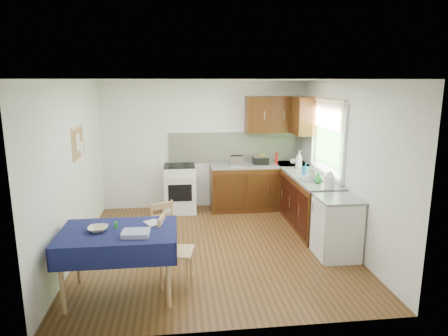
{
  "coord_description": "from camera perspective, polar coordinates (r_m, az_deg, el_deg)",
  "views": [
    {
      "loc": [
        -0.52,
        -5.69,
        2.48
      ],
      "look_at": [
        0.17,
        0.19,
        1.19
      ],
      "focal_mm": 32.0,
      "sensor_mm": 36.0,
      "label": 1
    }
  ],
  "objects": [
    {
      "name": "book",
      "position": [
        4.88,
        -10.96,
        -7.92
      ],
      "size": [
        0.24,
        0.26,
        0.02
      ],
      "primitive_type": "imported",
      "rotation": [
        0.0,
        0.0,
        0.52
      ],
      "color": "white",
      "rests_on": "dining_table"
    },
    {
      "name": "worktop_right",
      "position": [
        6.9,
        12.28,
        -1.4
      ],
      "size": [
        0.6,
        1.7,
        0.04
      ],
      "primitive_type": "cube",
      "color": "slate",
      "rests_on": "base_cabinets"
    },
    {
      "name": "base_cabinets",
      "position": [
        7.48,
        8.13,
        -3.75
      ],
      "size": [
        1.9,
        2.3,
        0.86
      ],
      "color": "#311808",
      "rests_on": "ground"
    },
    {
      "name": "yellow_packet",
      "position": [
        7.88,
        5.54,
        1.32
      ],
      "size": [
        0.14,
        0.1,
        0.18
      ],
      "primitive_type": "cube",
      "rotation": [
        0.0,
        0.0,
        -0.08
      ],
      "color": "gold",
      "rests_on": "worktop_back"
    },
    {
      "name": "toaster",
      "position": [
        7.63,
        1.82,
        1.06
      ],
      "size": [
        0.27,
        0.17,
        0.21
      ],
      "rotation": [
        0.0,
        0.0,
        0.13
      ],
      "color": "silver",
      "rests_on": "worktop_back"
    },
    {
      "name": "stove",
      "position": [
        7.75,
        -6.32,
        -2.9
      ],
      "size": [
        0.6,
        0.61,
        0.92
      ],
      "color": "white",
      "rests_on": "ground"
    },
    {
      "name": "splashback",
      "position": [
        7.96,
        1.85,
        3.03
      ],
      "size": [
        2.7,
        0.02,
        0.6
      ],
      "primitive_type": "cube",
      "color": "beige",
      "rests_on": "wall_back"
    },
    {
      "name": "soap_bottle_a",
      "position": [
        7.53,
        10.66,
        1.22
      ],
      "size": [
        0.18,
        0.18,
        0.32
      ],
      "primitive_type": "imported",
      "rotation": [
        0.0,
        0.0,
        0.68
      ],
      "color": "white",
      "rests_on": "worktop_right"
    },
    {
      "name": "fridge",
      "position": [
        5.96,
        15.83,
        -8.22
      ],
      "size": [
        0.58,
        0.6,
        0.89
      ],
      "color": "white",
      "rests_on": "ground"
    },
    {
      "name": "upper_cabinets",
      "position": [
        7.79,
        8.63,
        7.51
      ],
      "size": [
        1.2,
        0.85,
        0.7
      ],
      "color": "#311808",
      "rests_on": "wall_back"
    },
    {
      "name": "wall_back",
      "position": [
        7.9,
        -2.84,
        3.31
      ],
      "size": [
        4.0,
        0.02,
        2.5
      ],
      "primitive_type": "cube",
      "color": "silver",
      "rests_on": "ground"
    },
    {
      "name": "wall_left",
      "position": [
        6.0,
        -20.8,
        -0.36
      ],
      "size": [
        0.02,
        4.2,
        2.5
      ],
      "primitive_type": "cube",
      "color": "white",
      "rests_on": "ground"
    },
    {
      "name": "ceiling",
      "position": [
        5.71,
        -1.49,
        12.48
      ],
      "size": [
        4.0,
        4.2,
        0.02
      ],
      "primitive_type": "cube",
      "color": "white",
      "rests_on": "wall_back"
    },
    {
      "name": "sandwich_press",
      "position": [
        7.8,
        5.24,
        1.16
      ],
      "size": [
        0.29,
        0.25,
        0.17
      ],
      "rotation": [
        0.0,
        0.0,
        -0.34
      ],
      "color": "black",
      "rests_on": "worktop_back"
    },
    {
      "name": "soap_bottle_c",
      "position": [
        6.47,
        13.32,
        -1.42
      ],
      "size": [
        0.18,
        0.18,
        0.17
      ],
      "primitive_type": "imported",
      "rotation": [
        0.0,
        0.0,
        3.81
      ],
      "color": "#248534",
      "rests_on": "worktop_right"
    },
    {
      "name": "worktop_corner",
      "position": [
        7.97,
        9.62,
        0.53
      ],
      "size": [
        0.6,
        0.6,
        0.04
      ],
      "primitive_type": "cube",
      "color": "slate",
      "rests_on": "base_cabinets"
    },
    {
      "name": "worktop_back",
      "position": [
        7.82,
        5.04,
        0.43
      ],
      "size": [
        1.9,
        0.6,
        0.04
      ],
      "primitive_type": "cube",
      "color": "slate",
      "rests_on": "base_cabinets"
    },
    {
      "name": "kettle",
      "position": [
        6.2,
        14.82,
        -1.77
      ],
      "size": [
        0.16,
        0.16,
        0.27
      ],
      "color": "white",
      "rests_on": "worktop_right"
    },
    {
      "name": "soap_bottle_b",
      "position": [
        7.07,
        11.54,
        -0.09
      ],
      "size": [
        0.12,
        0.12,
        0.19
      ],
      "primitive_type": "imported",
      "rotation": [
        0.0,
        0.0,
        2.09
      ],
      "color": "#1E6FB3",
      "rests_on": "worktop_right"
    },
    {
      "name": "chair_near",
      "position": [
        5.03,
        -7.35,
        -11.27
      ],
      "size": [
        0.46,
        0.46,
        0.9
      ],
      "rotation": [
        0.0,
        0.0,
        1.4
      ],
      "color": "tan",
      "rests_on": "ground"
    },
    {
      "name": "floor",
      "position": [
        6.23,
        -1.36,
        -11.19
      ],
      "size": [
        4.2,
        4.2,
        0.0
      ],
      "primitive_type": "plane",
      "color": "#432D12",
      "rests_on": "ground"
    },
    {
      "name": "chair_far",
      "position": [
        5.85,
        -9.24,
        -8.22
      ],
      "size": [
        0.5,
        0.5,
        0.85
      ],
      "rotation": [
        0.0,
        0.0,
        3.58
      ],
      "color": "tan",
      "rests_on": "ground"
    },
    {
      "name": "wall_right",
      "position": [
        6.34,
        16.88,
        0.57
      ],
      "size": [
        0.02,
        4.2,
        2.5
      ],
      "primitive_type": "cube",
      "color": "silver",
      "rests_on": "ground"
    },
    {
      "name": "plate_bowl",
      "position": [
        4.82,
        -17.55,
        -8.29
      ],
      "size": [
        0.23,
        0.23,
        0.05
      ],
      "primitive_type": "imported",
      "rotation": [
        0.0,
        0.0,
        0.05
      ],
      "color": "beige",
      "rests_on": "dining_table"
    },
    {
      "name": "dining_table",
      "position": [
        4.83,
        -14.81,
        -9.78
      ],
      "size": [
        1.33,
        0.9,
        0.81
      ],
      "rotation": [
        0.0,
        0.0,
        -0.27
      ],
      "color": "#0F163C",
      "rests_on": "ground"
    },
    {
      "name": "spice_jar",
      "position": [
        4.84,
        -15.17,
        -7.9
      ],
      "size": [
        0.04,
        0.04,
        0.08
      ],
      "primitive_type": "cylinder",
      "color": "#268E2E",
      "rests_on": "dining_table"
    },
    {
      "name": "dish_rack",
      "position": [
        6.71,
        12.56,
        -1.44
      ],
      "size": [
        0.41,
        0.31,
        0.19
      ],
      "rotation": [
        0.0,
        0.0,
        -0.22
      ],
      "color": "gray",
      "rests_on": "worktop_right"
    },
    {
      "name": "window",
      "position": [
        6.91,
        14.57,
        5.0
      ],
      "size": [
        0.04,
        1.48,
        1.26
      ],
      "color": "#305C26",
      "rests_on": "wall_right"
    },
    {
      "name": "cup",
      "position": [
        7.91,
        9.82,
        0.93
      ],
      "size": [
        0.13,
        0.13,
        0.09
      ],
      "primitive_type": "imported",
      "rotation": [
        0.0,
        0.0,
        0.07
      ],
      "color": "white",
      "rests_on": "worktop_back"
    },
    {
      "name": "sauce_bottle",
      "position": [
        7.79,
        7.5,
        1.35
      ],
      "size": [
        0.05,
        0.05,
        0.23
      ],
      "primitive_type": "cylinder",
      "color": "red",
      "rests_on": "worktop_back"
    },
    {
      "name": "wall_front",
      "position": [
        3.83,
        1.52,
        -6.47
      ],
      "size": [
        4.0,
        0.02,
        2.5
      ],
      "primitive_type": "cube",
      "color": "silver",
      "rests_on": "ground"
    },
    {
      "name": "corkboard",
      "position": [
        6.22,
        -20.13,
        3.39
      ],
      "size": [
        0.04,
        0.62,
        0.47
      ],
      "color": "tan",
      "rests_on": "wall_left"
    },
    {
      "name": "tea_towel",
      "position": [
        4.58,
        -12.48,
        -9.1
      ],
      "size": [
        0.31,
        0.25,
        0.05
      ],
      "primitive_type": "cube",
      "rotation": [
        0.0,
        0.0,
        -0.06
      ],
      "color": "navy",
      "rests_on": "dining_table"
    }
  ]
}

